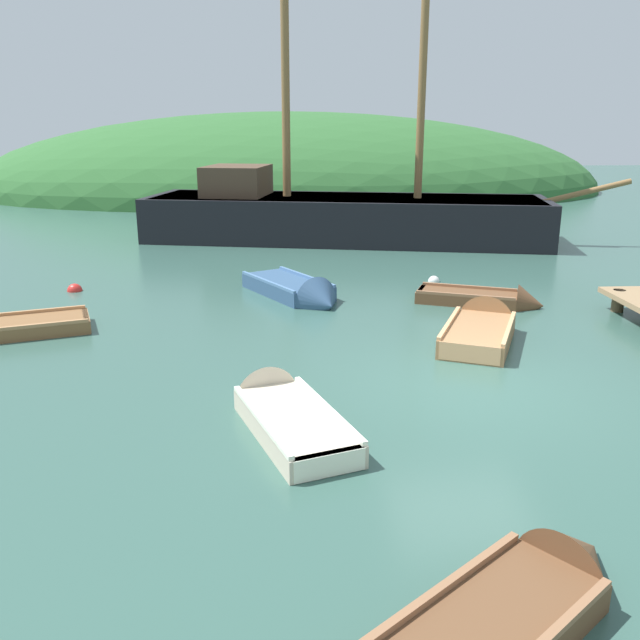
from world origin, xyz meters
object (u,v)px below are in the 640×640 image
object	(u,v)px
rowboat_portside	(283,415)
rowboat_center	(506,621)
buoy_white	(434,282)
buoy_red	(75,291)
rowboat_near_dock	(299,294)
rowboat_far	(488,301)
rowboat_outer_right	(481,331)
sailing_ship	(341,224)

from	to	relation	value
rowboat_portside	rowboat_center	bearing A→B (deg)	-175.46
buoy_white	buoy_red	distance (m)	9.73
buoy_white	buoy_red	size ratio (longest dim) A/B	0.83
buoy_white	rowboat_near_dock	bearing A→B (deg)	-156.36
rowboat_far	rowboat_center	bearing A→B (deg)	-84.49
rowboat_far	buoy_red	xyz separation A→B (m)	(-10.49, 1.99, -0.08)
rowboat_outer_right	rowboat_portside	distance (m)	5.61
rowboat_far	sailing_ship	bearing A→B (deg)	127.80
sailing_ship	rowboat_far	distance (m)	9.98
rowboat_near_dock	rowboat_outer_right	world-z (taller)	rowboat_outer_right
sailing_ship	rowboat_near_dock	world-z (taller)	sailing_ship
sailing_ship	rowboat_far	xyz separation A→B (m)	(2.78, -9.57, -0.51)
rowboat_center	buoy_red	xyz separation A→B (m)	(-7.40, 12.69, -0.09)
rowboat_portside	sailing_ship	bearing A→B (deg)	-27.43
sailing_ship	buoy_white	xyz separation A→B (m)	(2.01, -7.04, -0.59)
rowboat_portside	buoy_white	distance (m)	9.84
rowboat_center	buoy_red	bearing A→B (deg)	81.42
sailing_ship	buoy_red	bearing A→B (deg)	-124.35
rowboat_far	buoy_white	size ratio (longest dim) A/B	9.73
rowboat_near_dock	buoy_red	size ratio (longest dim) A/B	9.07
buoy_white	buoy_red	world-z (taller)	buoy_red
sailing_ship	rowboat_far	world-z (taller)	sailing_ship
sailing_ship	buoy_red	world-z (taller)	sailing_ship
buoy_red	rowboat_far	bearing A→B (deg)	-10.73
rowboat_outer_right	buoy_white	world-z (taller)	rowboat_outer_right
rowboat_near_dock	buoy_white	world-z (taller)	rowboat_near_dock
rowboat_outer_right	rowboat_portside	xyz separation A→B (m)	(-4.11, -3.82, -0.03)
rowboat_center	rowboat_portside	distance (m)	4.76
rowboat_near_dock	rowboat_outer_right	distance (m)	4.99
sailing_ship	rowboat_center	bearing A→B (deg)	-79.75
rowboat_portside	rowboat_near_dock	bearing A→B (deg)	-22.85
sailing_ship	rowboat_portside	distance (m)	16.08
rowboat_portside	buoy_red	distance (m)	9.97
rowboat_center	buoy_red	distance (m)	14.69
sailing_ship	rowboat_outer_right	distance (m)	12.25
rowboat_center	buoy_white	size ratio (longest dim) A/B	10.87
sailing_ship	buoy_white	distance (m)	7.35
rowboat_near_dock	rowboat_portside	world-z (taller)	rowboat_near_dock
sailing_ship	rowboat_center	distance (m)	20.28
rowboat_near_dock	buoy_white	xyz separation A→B (m)	(3.82, 1.67, -0.13)
rowboat_outer_right	sailing_ship	bearing A→B (deg)	32.37
sailing_ship	buoy_white	bearing A→B (deg)	-62.94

